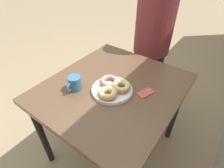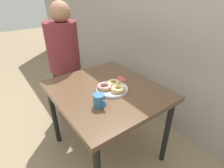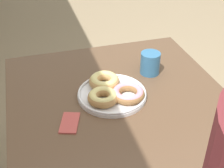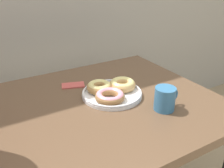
{
  "view_description": "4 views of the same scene",
  "coord_description": "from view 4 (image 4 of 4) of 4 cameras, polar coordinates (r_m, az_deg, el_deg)",
  "views": [
    {
      "loc": [
        0.75,
        0.82,
        1.52
      ],
      "look_at": [
        0.05,
        0.3,
        0.81
      ],
      "focal_mm": 28.0,
      "sensor_mm": 36.0,
      "label": 1
    },
    {
      "loc": [
        1.08,
        -0.46,
        1.53
      ],
      "look_at": [
        0.05,
        0.3,
        0.81
      ],
      "focal_mm": 28.0,
      "sensor_mm": 36.0,
      "label": 2
    },
    {
      "loc": [
        -0.91,
        0.59,
        1.49
      ],
      "look_at": [
        0.05,
        0.3,
        0.81
      ],
      "focal_mm": 50.0,
      "sensor_mm": 36.0,
      "label": 3
    },
    {
      "loc": [
        -0.46,
        -0.57,
        1.29
      ],
      "look_at": [
        0.05,
        0.3,
        0.81
      ],
      "focal_mm": 40.0,
      "sensor_mm": 36.0,
      "label": 4
    }
  ],
  "objects": [
    {
      "name": "donut_plate",
      "position": [
        1.13,
        -0.1,
        -1.5
      ],
      "size": [
        0.29,
        0.27,
        0.06
      ],
      "color": "white",
      "rests_on": "dining_table"
    },
    {
      "name": "dining_table",
      "position": [
        1.15,
        -1.46,
        -7.62
      ],
      "size": [
        0.97,
        0.87,
        0.75
      ],
      "color": "brown",
      "rests_on": "ground_plane"
    },
    {
      "name": "coffee_mug",
      "position": [
        1.04,
        12.06,
        -3.23
      ],
      "size": [
        0.12,
        0.09,
        0.1
      ],
      "color": "teal",
      "rests_on": "dining_table"
    },
    {
      "name": "napkin",
      "position": [
        1.25,
        -8.89,
        -0.27
      ],
      "size": [
        0.13,
        0.09,
        0.01
      ],
      "color": "#BC4C47",
      "rests_on": "dining_table"
    }
  ]
}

